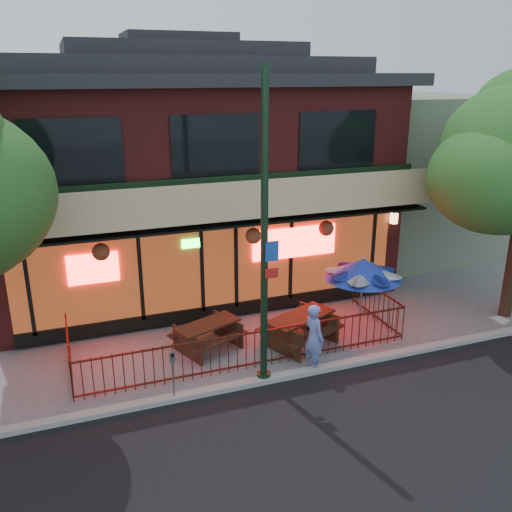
{
  "coord_description": "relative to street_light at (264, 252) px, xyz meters",
  "views": [
    {
      "loc": [
        -3.97,
        -10.7,
        6.8
      ],
      "look_at": [
        0.69,
        2.0,
        2.22
      ],
      "focal_mm": 38.0,
      "sensor_mm": 36.0,
      "label": 1
    }
  ],
  "objects": [
    {
      "name": "restaurant_building",
      "position": [
        -0.0,
        7.51,
        0.98
      ],
      "size": [
        12.96,
        9.49,
        8.05
      ],
      "color": "maroon",
      "rests_on": "ground"
    },
    {
      "name": "ground",
      "position": [
        -0.0,
        0.4,
        -3.15
      ],
      "size": [
        80.0,
        80.0,
        0.0
      ],
      "primitive_type": "plane",
      "color": "gray",
      "rests_on": "ground"
    },
    {
      "name": "patio_fence",
      "position": [
        -0.0,
        0.91,
        -2.52
      ],
      "size": [
        8.44,
        2.62,
        1.0
      ],
      "color": "#4A180F",
      "rests_on": "ground"
    },
    {
      "name": "picnic_table_right",
      "position": [
        1.54,
        1.35,
        -2.61
      ],
      "size": [
        2.33,
        2.1,
        0.81
      ],
      "color": "#392414",
      "rests_on": "ground"
    },
    {
      "name": "neighbor_building",
      "position": [
        9.0,
        8.1,
        -0.15
      ],
      "size": [
        6.0,
        7.0,
        6.0
      ],
      "primitive_type": "cube",
      "color": "slate",
      "rests_on": "ground"
    },
    {
      "name": "street_light",
      "position": [
        0.0,
        0.0,
        0.0
      ],
      "size": [
        0.43,
        0.32,
        7.0
      ],
      "color": "black",
      "rests_on": "ground"
    },
    {
      "name": "picnic_table_left",
      "position": [
        -0.8,
        1.93,
        -2.68
      ],
      "size": [
        2.04,
        1.82,
        0.72
      ],
      "color": "#372014",
      "rests_on": "ground"
    },
    {
      "name": "parking_meter_near",
      "position": [
        -2.13,
        -0.08,
        -2.34
      ],
      "size": [
        0.11,
        0.1,
        1.19
      ],
      "color": "gray",
      "rests_on": "ground"
    },
    {
      "name": "pedestrian",
      "position": [
        1.29,
        0.05,
        -2.3
      ],
      "size": [
        0.54,
        0.7,
        1.7
      ],
      "primitive_type": "imported",
      "rotation": [
        0.0,
        0.0,
        1.81
      ],
      "color": "#617BC3",
      "rests_on": "ground"
    },
    {
      "name": "patio_umbrella",
      "position": [
        3.22,
        1.19,
        -1.19
      ],
      "size": [
        2.01,
        2.01,
        2.29
      ],
      "color": "gray",
      "rests_on": "ground"
    },
    {
      "name": "curb",
      "position": [
        -0.0,
        -0.1,
        -3.09
      ],
      "size": [
        80.0,
        0.25,
        0.12
      ],
      "primitive_type": "cube",
      "color": "#999993",
      "rests_on": "ground"
    }
  ]
}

